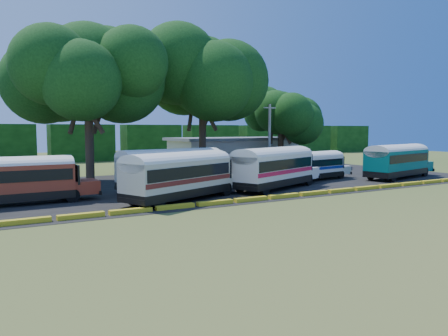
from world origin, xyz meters
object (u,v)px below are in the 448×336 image
bus_white_red (275,165)px  bus_red (12,177)px  tree_west (87,70)px  bus_cream_west (180,173)px  bus_teal (398,159)px

bus_white_red → bus_red: bearing=150.9°
bus_red → tree_west: (7.42, 9.05, 8.79)m
bus_cream_west → bus_teal: size_ratio=0.98×
bus_red → bus_teal: bearing=-5.4°
bus_red → bus_white_red: size_ratio=0.90×
bus_cream_west → bus_teal: 26.07m
bus_red → bus_teal: bus_teal is taller
bus_white_red → bus_teal: (16.32, 0.06, 0.01)m
bus_teal → tree_west: 32.70m
bus_cream_west → tree_west: tree_west is taller
bus_white_red → tree_west: 19.51m
bus_cream_west → bus_teal: bus_teal is taller
bus_red → bus_teal: size_ratio=0.90×
bus_cream_west → bus_red: bearing=136.2°
bus_white_red → bus_cream_west: bearing=167.4°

